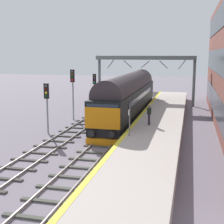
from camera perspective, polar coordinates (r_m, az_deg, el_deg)
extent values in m
plane|color=slate|center=(28.21, 0.86, -3.32)|extent=(140.00, 140.00, 0.00)
cube|color=gray|center=(28.35, -0.55, -3.09)|extent=(0.07, 60.00, 0.15)
cube|color=gray|center=(28.04, 2.29, -3.25)|extent=(0.07, 60.00, 0.15)
cube|color=#47473E|center=(14.17, -14.22, -17.66)|extent=(2.50, 0.26, 0.09)
cube|color=#47473E|center=(15.36, -11.52, -15.25)|extent=(2.50, 0.26, 0.09)
cube|color=#47473E|center=(16.61, -9.27, -13.17)|extent=(2.50, 0.26, 0.09)
cube|color=#47473E|center=(17.89, -7.36, -11.36)|extent=(2.50, 0.26, 0.09)
cube|color=#47473E|center=(19.20, -5.74, -9.79)|extent=(2.50, 0.26, 0.09)
cube|color=#47473E|center=(20.54, -4.33, -8.42)|extent=(2.50, 0.26, 0.09)
cube|color=#47473E|center=(21.90, -3.11, -7.21)|extent=(2.50, 0.26, 0.09)
cube|color=#47473E|center=(23.28, -2.04, -6.14)|extent=(2.50, 0.26, 0.09)
cube|color=#47473E|center=(24.67, -1.09, -5.19)|extent=(2.50, 0.26, 0.09)
cube|color=#47473E|center=(26.07, -0.24, -4.34)|extent=(2.50, 0.26, 0.09)
cube|color=#47473E|center=(27.49, 0.51, -3.58)|extent=(2.50, 0.26, 0.09)
cube|color=#47473E|center=(28.91, 1.20, -2.89)|extent=(2.50, 0.26, 0.09)
cube|color=#47473E|center=(30.34, 1.81, -2.27)|extent=(2.50, 0.26, 0.09)
cube|color=#47473E|center=(31.77, 2.37, -1.70)|extent=(2.50, 0.26, 0.09)
cube|color=#47473E|center=(33.22, 2.88, -1.18)|extent=(2.50, 0.26, 0.09)
cube|color=#47473E|center=(34.66, 3.35, -0.70)|extent=(2.50, 0.26, 0.09)
cube|color=#47473E|center=(36.11, 3.78, -0.26)|extent=(2.50, 0.26, 0.09)
cube|color=#47473E|center=(37.57, 4.18, 0.14)|extent=(2.50, 0.26, 0.09)
cube|color=#47473E|center=(39.03, 4.55, 0.51)|extent=(2.50, 0.26, 0.09)
cube|color=#47473E|center=(40.49, 4.89, 0.86)|extent=(2.50, 0.26, 0.09)
cube|color=#47473E|center=(41.95, 5.21, 1.18)|extent=(2.50, 0.26, 0.09)
cube|color=#47473E|center=(43.42, 5.51, 1.49)|extent=(2.50, 0.26, 0.09)
cube|color=#47473E|center=(44.89, 5.78, 1.77)|extent=(2.50, 0.26, 0.09)
cube|color=#47473E|center=(46.36, 6.04, 2.03)|extent=(2.50, 0.26, 0.09)
cube|color=#47473E|center=(47.83, 6.29, 2.28)|extent=(2.50, 0.26, 0.09)
cube|color=#47473E|center=(49.31, 6.52, 2.51)|extent=(2.50, 0.26, 0.09)
cube|color=#47473E|center=(50.78, 6.73, 2.73)|extent=(2.50, 0.26, 0.09)
cube|color=#47473E|center=(52.26, 6.94, 2.94)|extent=(2.50, 0.26, 0.09)
cube|color=#47473E|center=(53.74, 7.13, 3.13)|extent=(2.50, 0.26, 0.09)
cube|color=#47473E|center=(55.22, 7.31, 3.31)|extent=(2.50, 0.26, 0.09)
cube|color=#47473E|center=(56.70, 7.48, 3.49)|extent=(2.50, 0.26, 0.09)
cube|color=gray|center=(29.40, -7.23, -2.69)|extent=(0.07, 60.00, 0.15)
cube|color=gray|center=(28.93, -4.58, -2.85)|extent=(0.07, 60.00, 0.15)
cube|color=#3F3A36|center=(18.54, -19.00, -11.06)|extent=(2.50, 0.26, 0.09)
cube|color=#3F3A36|center=(19.76, -16.58, -9.59)|extent=(2.50, 0.26, 0.09)
cube|color=#3F3A36|center=(21.03, -14.46, -8.28)|extent=(2.50, 0.26, 0.09)
cube|color=#3F3A36|center=(22.32, -12.59, -7.11)|extent=(2.50, 0.26, 0.09)
cube|color=#3F3A36|center=(23.65, -10.94, -6.06)|extent=(2.50, 0.26, 0.09)
cube|color=#3F3A36|center=(25.00, -9.47, -5.13)|extent=(2.50, 0.26, 0.09)
cube|color=#3F3A36|center=(26.37, -8.16, -4.28)|extent=(2.50, 0.26, 0.09)
cube|color=#3F3A36|center=(27.76, -6.98, -3.52)|extent=(2.50, 0.26, 0.09)
cube|color=#3F3A36|center=(29.16, -5.91, -2.83)|extent=(2.50, 0.26, 0.09)
cube|color=#3F3A36|center=(30.58, -4.95, -2.20)|extent=(2.50, 0.26, 0.09)
cube|color=#3F3A36|center=(32.01, -4.07, -1.63)|extent=(2.50, 0.26, 0.09)
cube|color=#3F3A36|center=(33.44, -3.27, -1.10)|extent=(2.50, 0.26, 0.09)
cube|color=#3F3A36|center=(34.89, -2.53, -0.62)|extent=(2.50, 0.26, 0.09)
cube|color=#3F3A36|center=(36.35, -1.85, -0.18)|extent=(2.50, 0.26, 0.09)
cube|color=#3F3A36|center=(37.81, -1.23, 0.23)|extent=(2.50, 0.26, 0.09)
cube|color=#3F3A36|center=(39.27, -0.65, 0.61)|extent=(2.50, 0.26, 0.09)
cube|color=#3F3A36|center=(40.74, -0.11, 0.96)|extent=(2.50, 0.26, 0.09)
cube|color=#3F3A36|center=(42.22, 0.39, 1.28)|extent=(2.50, 0.26, 0.09)
cube|color=#3F3A36|center=(43.70, 0.86, 1.59)|extent=(2.50, 0.26, 0.09)
cube|color=#3F3A36|center=(45.19, 1.29, 1.87)|extent=(2.50, 0.26, 0.09)
cube|color=#3F3A36|center=(46.67, 1.70, 2.14)|extent=(2.50, 0.26, 0.09)
cube|color=#3F3A36|center=(48.17, 2.08, 2.39)|extent=(2.50, 0.26, 0.09)
cube|color=#3F3A36|center=(49.66, 2.44, 2.62)|extent=(2.50, 0.26, 0.09)
cube|color=#3F3A36|center=(51.16, 2.78, 2.84)|extent=(2.50, 0.26, 0.09)
cube|color=#3F3A36|center=(52.66, 3.10, 3.05)|extent=(2.50, 0.26, 0.09)
cube|color=#3F3A36|center=(54.16, 3.40, 3.25)|extent=(2.50, 0.26, 0.09)
cube|color=#3F3A36|center=(55.66, 3.69, 3.43)|extent=(2.50, 0.26, 0.09)
cube|color=#3F3A36|center=(57.17, 3.96, 3.61)|extent=(2.50, 0.26, 0.09)
cube|color=#B9AEA4|center=(27.54, 8.20, -2.69)|extent=(4.00, 44.00, 1.00)
cube|color=yellow|center=(27.66, 4.41, -1.48)|extent=(0.30, 44.00, 0.01)
cube|color=#32373E|center=(30.81, 17.87, 1.35)|extent=(0.06, 32.93, 2.15)
cube|color=#32373E|center=(30.48, 18.27, 8.50)|extent=(0.06, 32.93, 2.15)
cube|color=#32373E|center=(30.64, 18.68, 15.68)|extent=(0.06, 32.93, 2.15)
cube|color=black|center=(33.06, 2.89, 0.13)|extent=(2.56, 19.87, 0.60)
cube|color=black|center=(32.85, 2.91, 2.45)|extent=(2.70, 19.87, 2.10)
cylinder|color=#322A2D|center=(32.70, 2.93, 4.59)|extent=(2.56, 18.28, 2.57)
cube|color=orange|center=(23.28, -1.73, -1.13)|extent=(2.65, 0.08, 1.58)
cube|color=#232D3D|center=(23.17, -1.72, 0.64)|extent=(2.38, 0.04, 0.64)
cube|color=#232D3D|center=(32.58, 5.29, 2.89)|extent=(0.04, 13.91, 0.44)
cylinder|color=black|center=(23.53, -3.61, -3.77)|extent=(0.48, 0.35, 0.48)
cylinder|color=black|center=(23.14, -0.06, -3.99)|extent=(0.48, 0.35, 0.48)
cube|color=orange|center=(23.63, -1.74, -5.29)|extent=(2.43, 0.36, 0.47)
cylinder|color=black|center=(25.42, -0.56, -3.62)|extent=(1.64, 1.04, 1.04)
cylinder|color=black|center=(26.46, 0.03, -3.07)|extent=(1.64, 1.04, 1.04)
cylinder|color=black|center=(27.50, 0.58, -2.56)|extent=(1.64, 1.04, 1.04)
cylinder|color=black|center=(38.79, 4.52, 1.17)|extent=(1.64, 1.04, 1.04)
cylinder|color=black|center=(39.87, 4.78, 1.41)|extent=(1.64, 1.04, 1.04)
cylinder|color=black|center=(40.94, 5.02, 1.64)|extent=(1.64, 1.04, 1.04)
cylinder|color=gray|center=(27.41, -11.38, 0.60)|extent=(0.14, 0.14, 4.23)
cube|color=black|center=(27.15, -11.54, 3.65)|extent=(0.44, 0.10, 1.27)
cylinder|color=#50504E|center=(27.05, -11.63, 4.56)|extent=(0.20, 0.06, 0.20)
cylinder|color=#500807|center=(27.08, -11.61, 3.97)|extent=(0.20, 0.06, 0.20)
cylinder|color=yellow|center=(27.11, -11.59, 3.38)|extent=(0.20, 0.06, 0.20)
cylinder|color=#0A3E13|center=(27.15, -11.57, 2.79)|extent=(0.20, 0.06, 0.20)
cylinder|color=gray|center=(32.92, -6.91, 3.06)|extent=(0.14, 0.14, 5.08)
cube|color=black|center=(32.68, -7.02, 6.36)|extent=(0.44, 0.10, 1.27)
cylinder|color=#50504E|center=(32.60, -7.08, 7.12)|extent=(0.20, 0.06, 0.20)
cylinder|color=#53470A|center=(32.62, -7.07, 6.63)|extent=(0.20, 0.06, 0.20)
cylinder|color=#0A3E13|center=(32.63, -7.06, 6.14)|extent=(0.20, 0.06, 0.20)
cylinder|color=red|center=(32.65, -7.05, 5.65)|extent=(0.20, 0.06, 0.20)
cylinder|color=gray|center=(40.12, -3.08, 3.77)|extent=(0.14, 0.14, 4.21)
cube|color=black|center=(39.92, -3.13, 5.85)|extent=(0.44, 0.10, 1.27)
cylinder|color=#53470A|center=(39.83, -3.16, 6.47)|extent=(0.20, 0.06, 0.20)
cylinder|color=#50504E|center=(39.85, -3.16, 6.07)|extent=(0.20, 0.06, 0.20)
cylinder|color=#500807|center=(39.87, -3.15, 5.66)|extent=(0.20, 0.06, 0.20)
cylinder|color=green|center=(39.90, -3.15, 5.26)|extent=(0.20, 0.06, 0.20)
cylinder|color=slate|center=(22.14, 3.12, -1.95)|extent=(0.08, 0.08, 1.85)
cube|color=white|center=(22.00, 3.06, -0.05)|extent=(0.05, 0.44, 0.36)
cube|color=black|center=(22.01, 2.99, -0.04)|extent=(0.01, 0.20, 0.24)
cylinder|color=#342A3A|center=(25.91, 6.63, -1.36)|extent=(0.13, 0.13, 0.84)
cylinder|color=#342A3A|center=(26.09, 6.51, -1.28)|extent=(0.13, 0.13, 0.84)
cylinder|color=#212B21|center=(25.87, 6.60, 0.20)|extent=(0.45, 0.45, 0.56)
sphere|color=#906C50|center=(25.80, 6.62, 1.10)|extent=(0.22, 0.22, 0.22)
cylinder|color=#212B21|center=(25.67, 6.73, 0.12)|extent=(0.09, 0.09, 0.52)
cylinder|color=#212B21|center=(26.07, 6.47, 0.28)|extent=(0.09, 0.09, 0.52)
cylinder|color=slate|center=(43.87, -2.23, 5.43)|extent=(0.36, 0.36, 5.89)
cylinder|color=slate|center=(42.19, 14.28, 4.93)|extent=(0.36, 0.36, 5.89)
cube|color=slate|center=(42.43, 5.95, 9.54)|extent=(12.83, 2.00, 0.50)
cylinder|color=slate|center=(43.33, -0.25, 8.48)|extent=(0.94, 0.10, 1.17)
cylinder|color=slate|center=(42.83, 2.81, 8.45)|extent=(1.11, 0.10, 1.00)
cylinder|color=slate|center=(42.45, 5.92, 8.40)|extent=(1.13, 0.10, 0.98)
cylinder|color=slate|center=(42.19, 9.09, 8.31)|extent=(1.10, 0.10, 1.02)
cylinder|color=slate|center=(42.06, 12.28, 8.20)|extent=(0.91, 0.10, 1.19)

